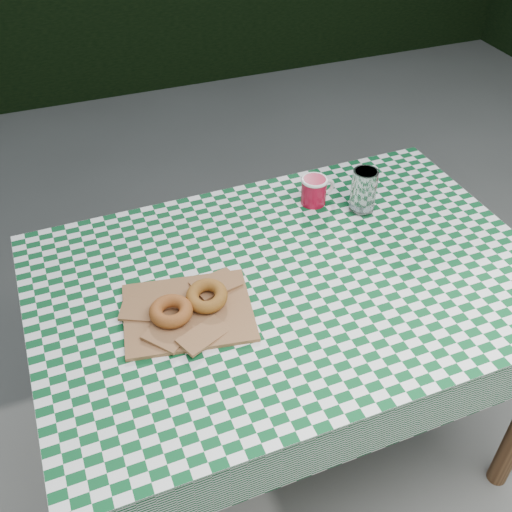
{
  "coord_description": "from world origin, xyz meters",
  "views": [
    {
      "loc": [
        -0.52,
        -0.99,
        1.78
      ],
      "look_at": [
        -0.11,
        0.1,
        0.79
      ],
      "focal_mm": 41.91,
      "sensor_mm": 36.0,
      "label": 1
    }
  ],
  "objects": [
    {
      "name": "coffee_mug",
      "position": [
        0.14,
        0.3,
        0.8
      ],
      "size": [
        0.17,
        0.17,
        0.08
      ],
      "primitive_type": null,
      "rotation": [
        0.0,
        0.0,
        0.14
      ],
      "color": "#A40A25",
      "rests_on": "tablecloth"
    },
    {
      "name": "tablecloth",
      "position": [
        -0.04,
        0.03,
        0.75
      ],
      "size": [
        1.32,
        0.91,
        0.01
      ],
      "primitive_type": "cube",
      "rotation": [
        0.0,
        0.0,
        0.02
      ],
      "color": "#0B4821",
      "rests_on": "table"
    },
    {
      "name": "table",
      "position": [
        -0.04,
        0.03,
        0.38
      ],
      "size": [
        1.3,
        0.89,
        0.75
      ],
      "primitive_type": "cube",
      "rotation": [
        0.0,
        0.0,
        0.02
      ],
      "color": "#55321D",
      "rests_on": "ground"
    },
    {
      "name": "drinking_glass",
      "position": [
        0.26,
        0.22,
        0.82
      ],
      "size": [
        0.08,
        0.08,
        0.13
      ],
      "primitive_type": "cylinder",
      "rotation": [
        0.0,
        0.0,
        -0.18
      ],
      "color": "white",
      "rests_on": "tablecloth"
    },
    {
      "name": "paper_bag",
      "position": [
        -0.33,
        -0.01,
        0.76
      ],
      "size": [
        0.34,
        0.29,
        0.02
      ],
      "primitive_type": "cube",
      "rotation": [
        0.0,
        0.0,
        -0.16
      ],
      "color": "olive",
      "rests_on": "tablecloth"
    },
    {
      "name": "ground",
      "position": [
        0.0,
        0.0,
        0.0
      ],
      "size": [
        60.0,
        60.0,
        0.0
      ],
      "primitive_type": "plane",
      "color": "#585852",
      "rests_on": "ground"
    },
    {
      "name": "bagel_front",
      "position": [
        -0.37,
        -0.02,
        0.79
      ],
      "size": [
        0.11,
        0.11,
        0.03
      ],
      "primitive_type": "torus",
      "rotation": [
        0.0,
        0.0,
        -0.1
      ],
      "color": "brown",
      "rests_on": "paper_bag"
    },
    {
      "name": "bagel_back",
      "position": [
        -0.27,
        0.0,
        0.79
      ],
      "size": [
        0.14,
        0.14,
        0.03
      ],
      "primitive_type": "torus",
      "rotation": [
        0.0,
        0.0,
        -0.71
      ],
      "color": "brown",
      "rests_on": "paper_bag"
    }
  ]
}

